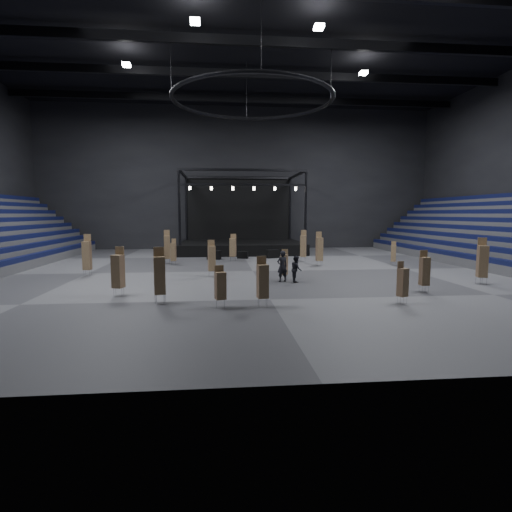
{
  "coord_description": "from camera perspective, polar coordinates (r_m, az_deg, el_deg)",
  "views": [
    {
      "loc": [
        -2.72,
        -30.89,
        4.47
      ],
      "look_at": [
        0.07,
        -2.0,
        1.4
      ],
      "focal_mm": 28.0,
      "sensor_mm": 36.0,
      "label": 1
    }
  ],
  "objects": [
    {
      "name": "floor",
      "position": [
        31.33,
        -0.48,
        -2.16
      ],
      "size": [
        50.0,
        50.0,
        0.0
      ],
      "primitive_type": "plane",
      "color": "#555557",
      "rests_on": "ground"
    },
    {
      "name": "ceiling",
      "position": [
        33.84,
        -0.51,
        29.61
      ],
      "size": [
        50.0,
        42.0,
        0.2
      ],
      "primitive_type": "cube",
      "color": "black",
      "rests_on": "wall_back"
    },
    {
      "name": "wall_back",
      "position": [
        52.16,
        -2.55,
        11.01
      ],
      "size": [
        50.0,
        0.2,
        18.0
      ],
      "primitive_type": "cube",
      "color": "black",
      "rests_on": "ground"
    },
    {
      "name": "wall_front",
      "position": [
        11.22,
        10.41,
        29.76
      ],
      "size": [
        50.0,
        0.2,
        18.0
      ],
      "primitive_type": "cube",
      "color": "black",
      "rests_on": "ground"
    },
    {
      "name": "stage",
      "position": [
        47.31,
        -2.21,
        2.37
      ],
      "size": [
        14.0,
        10.0,
        9.2
      ],
      "color": "black",
      "rests_on": "floor"
    },
    {
      "name": "truss_ring",
      "position": [
        32.17,
        -0.5,
        21.42
      ],
      "size": [
        12.3,
        12.3,
        5.15
      ],
      "color": "black",
      "rests_on": "ceiling"
    },
    {
      "name": "roof_girders",
      "position": [
        33.53,
        -0.51,
        28.35
      ],
      "size": [
        49.0,
        30.35,
        0.7
      ],
      "color": "black",
      "rests_on": "ceiling"
    },
    {
      "name": "floodlights",
      "position": [
        29.63,
        0.28,
        30.2
      ],
      "size": [
        28.6,
        16.6,
        0.25
      ],
      "color": "white",
      "rests_on": "roof_girders"
    },
    {
      "name": "flight_case_left",
      "position": [
        39.51,
        -6.02,
        0.14
      ],
      "size": [
        1.44,
        1.01,
        0.87
      ],
      "primitive_type": "cube",
      "rotation": [
        0.0,
        0.0,
        -0.3
      ],
      "color": "black",
      "rests_on": "floor"
    },
    {
      "name": "flight_case_mid",
      "position": [
        40.21,
        -1.9,
        0.16
      ],
      "size": [
        1.17,
        0.79,
        0.71
      ],
      "primitive_type": "cube",
      "rotation": [
        0.0,
        0.0,
        -0.27
      ],
      "color": "black",
      "rests_on": "floor"
    },
    {
      "name": "flight_case_right",
      "position": [
        40.61,
        2.39,
        0.31
      ],
      "size": [
        1.41,
        1.01,
        0.85
      ],
      "primitive_type": "cube",
      "rotation": [
        0.0,
        0.0,
        0.33
      ],
      "color": "black",
      "rests_on": "floor"
    },
    {
      "name": "chair_stack_1",
      "position": [
        19.3,
        0.94,
        -3.51
      ],
      "size": [
        0.57,
        0.57,
        2.44
      ],
      "rotation": [
        0.0,
        0.0,
        0.17
      ],
      "color": "silver",
      "rests_on": "floor"
    },
    {
      "name": "chair_stack_2",
      "position": [
        19.21,
        -5.13,
        -4.14
      ],
      "size": [
        0.59,
        0.59,
        2.02
      ],
      "rotation": [
        0.0,
        0.0,
        0.28
      ],
      "color": "silver",
      "rests_on": "floor"
    },
    {
      "name": "chair_stack_3",
      "position": [
        29.1,
        29.61,
        -0.58
      ],
      "size": [
        0.68,
        0.68,
        2.97
      ],
      "rotation": [
        0.0,
        0.0,
        -0.29
      ],
      "color": "silver",
      "rests_on": "floor"
    },
    {
      "name": "chair_stack_4",
      "position": [
        37.82,
        6.77,
        1.5
      ],
      "size": [
        0.68,
        0.68,
        2.96
      ],
      "rotation": [
        0.0,
        0.0,
        -0.33
      ],
      "color": "silver",
      "rests_on": "floor"
    },
    {
      "name": "chair_stack_5",
      "position": [
        34.87,
        9.04,
        1.06
      ],
      "size": [
        0.56,
        0.56,
        2.95
      ],
      "rotation": [
        0.0,
        0.0,
        0.08
      ],
      "color": "silver",
      "rests_on": "floor"
    },
    {
      "name": "chair_stack_6",
      "position": [
        37.87,
        -3.32,
        1.31
      ],
      "size": [
        0.68,
        0.68,
        2.58
      ],
      "rotation": [
        0.0,
        0.0,
        -0.27
      ],
      "color": "silver",
      "rests_on": "floor"
    },
    {
      "name": "chair_stack_7",
      "position": [
        36.83,
        -12.58,
        1.32
      ],
      "size": [
        0.59,
        0.59,
        3.04
      ],
      "rotation": [
        0.0,
        0.0,
        0.12
      ],
      "color": "silver",
      "rests_on": "floor"
    },
    {
      "name": "chair_stack_8",
      "position": [
        24.84,
        22.93,
        -1.92
      ],
      "size": [
        0.47,
        0.47,
        2.4
      ],
      "rotation": [
        0.0,
        0.0,
        -0.02
      ],
      "color": "silver",
      "rests_on": "floor"
    },
    {
      "name": "chair_stack_9",
      "position": [
        35.81,
        -11.72,
        0.63
      ],
      "size": [
        0.49,
        0.49,
        2.31
      ],
      "rotation": [
        0.0,
        0.0,
        -0.21
      ],
      "color": "silver",
      "rests_on": "floor"
    },
    {
      "name": "chair_stack_10",
      "position": [
        27.02,
        4.04,
        -1.14
      ],
      "size": [
        0.59,
        0.59,
        2.09
      ],
      "rotation": [
        0.0,
        0.0,
        -0.43
      ],
      "color": "silver",
      "rests_on": "floor"
    },
    {
      "name": "chair_stack_11",
      "position": [
        31.3,
        -23.0,
        0.16
      ],
      "size": [
        0.55,
        0.55,
        3.02
      ],
      "rotation": [
        0.0,
        0.0,
        -0.06
      ],
      "color": "silver",
      "rests_on": "floor"
    },
    {
      "name": "chair_stack_12",
      "position": [
        20.58,
        -13.62,
        -2.57
      ],
      "size": [
        0.64,
        0.64,
        2.82
      ],
      "rotation": [
        0.0,
        0.0,
        0.19
      ],
      "color": "silver",
      "rests_on": "floor"
    },
    {
      "name": "chair_stack_13",
      "position": [
        28.61,
        -6.35,
        -0.26
      ],
      "size": [
        0.57,
        0.57,
        2.63
      ],
      "rotation": [
        0.0,
        0.0,
        0.15
      ],
      "color": "silver",
      "rests_on": "floor"
    },
    {
      "name": "chair_stack_14",
      "position": [
        36.73,
        19.04,
        0.43
      ],
      "size": [
        0.55,
        0.55,
        2.1
      ],
      "rotation": [
        0.0,
        0.0,
        -0.42
      ],
      "color": "silver",
      "rests_on": "floor"
    },
    {
      "name": "chair_stack_15",
      "position": [
        23.02,
        -19.09,
        -1.97
      ],
      "size": [
        0.69,
        0.69,
        2.7
      ],
      "rotation": [
        0.0,
        0.0,
        -0.34
      ],
      "color": "silver",
      "rests_on": "floor"
    },
    {
      "name": "chair_stack_16",
      "position": [
        21.29,
        20.2,
        -3.45
      ],
      "size": [
        0.54,
        0.54,
        2.11
      ],
      "rotation": [
        0.0,
        0.0,
        0.4
      ],
      "color": "silver",
      "rests_on": "floor"
    },
    {
      "name": "man_center",
      "position": [
        26.37,
        3.77,
        -1.47
      ],
      "size": [
        0.87,
        0.72,
        2.06
      ],
      "primitive_type": "imported",
      "rotation": [
        0.0,
        0.0,
        3.49
      ],
      "color": "black",
      "rests_on": "floor"
    },
    {
      "name": "crew_member",
      "position": [
        26.26,
        5.78,
        -1.87
      ],
      "size": [
        0.71,
        0.89,
        1.75
      ],
      "primitive_type": "imported",
      "rotation": [
        0.0,
        0.0,
        1.51
      ],
      "color": "black",
      "rests_on": "floor"
    }
  ]
}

